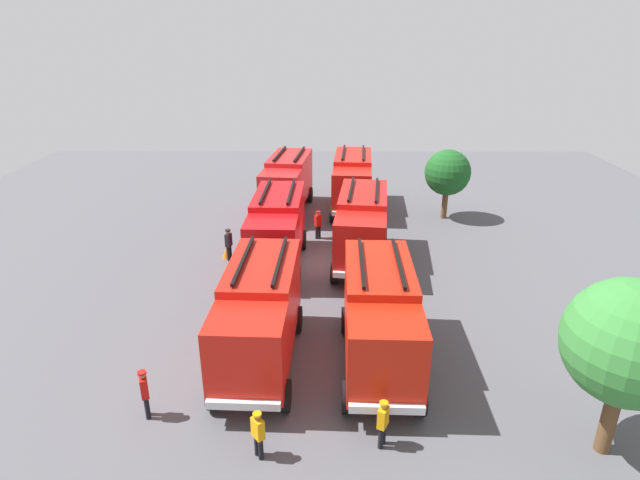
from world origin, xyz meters
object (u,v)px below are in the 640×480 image
object	(u,v)px
fire_truck_1	(277,227)
firefighter_3	(229,243)
tree_0	(448,173)
tree_1	(629,343)
traffic_cone_2	(349,297)
firefighter_2	(318,223)
firefighter_1	(145,392)
fire_truck_5	(380,315)
traffic_cone_0	(394,298)
firefighter_0	(383,422)
fire_truck_0	(287,181)
fire_truck_2	(259,312)
traffic_cone_1	(227,252)
firefighter_4	(258,433)
fire_truck_3	(352,180)
fire_truck_4	(362,225)

from	to	relation	value
fire_truck_1	firefighter_3	distance (m)	3.01
tree_0	tree_1	size ratio (longest dim) A/B	0.81
tree_1	traffic_cone_2	world-z (taller)	tree_1
firefighter_2	firefighter_1	bearing A→B (deg)	120.56
tree_1	fire_truck_5	bearing A→B (deg)	-123.93
tree_0	fire_truck_5	bearing A→B (deg)	-20.22
traffic_cone_0	firefighter_0	bearing A→B (deg)	-9.55
fire_truck_0	fire_truck_2	size ratio (longest dim) A/B	1.02
firefighter_1	fire_truck_5	bearing A→B (deg)	-1.71
traffic_cone_1	firefighter_4	bearing A→B (deg)	13.32
fire_truck_2	traffic_cone_0	distance (m)	7.44
firefighter_0	tree_1	size ratio (longest dim) A/B	0.29
fire_truck_3	fire_truck_4	size ratio (longest dim) A/B	0.99
fire_truck_2	firefighter_0	xyz separation A→B (m)	(4.34, 4.16, -1.24)
fire_truck_5	tree_0	size ratio (longest dim) A/B	1.58
firefighter_1	tree_1	distance (m)	14.61
firefighter_1	tree_0	bearing A→B (deg)	32.22
fire_truck_1	fire_truck_5	bearing A→B (deg)	28.32
firefighter_0	tree_0	world-z (taller)	tree_0
fire_truck_3	fire_truck_5	size ratio (longest dim) A/B	1.01
fire_truck_2	fire_truck_3	distance (m)	18.49
firefighter_3	tree_0	bearing A→B (deg)	-133.89
fire_truck_3	traffic_cone_0	bearing A→B (deg)	9.60
fire_truck_0	traffic_cone_1	bearing A→B (deg)	-13.41
fire_truck_4	fire_truck_5	world-z (taller)	same
fire_truck_3	firefighter_4	size ratio (longest dim) A/B	4.55
firefighter_0	traffic_cone_0	size ratio (longest dim) A/B	2.73
firefighter_0	fire_truck_0	bearing A→B (deg)	-51.59
firefighter_2	tree_0	bearing A→B (deg)	-106.40
fire_truck_0	firefighter_1	xyz separation A→B (m)	(20.64, -3.37, -1.15)
fire_truck_0	firefighter_4	world-z (taller)	fire_truck_0
fire_truck_2	tree_1	distance (m)	11.85
fire_truck_5	traffic_cone_0	bearing A→B (deg)	167.24
firefighter_1	firefighter_3	xyz separation A→B (m)	(-12.46, 0.65, 0.00)
fire_truck_3	fire_truck_5	xyz separation A→B (m)	(18.11, 0.04, 0.00)
fire_truck_4	fire_truck_0	bearing A→B (deg)	-145.23
fire_truck_3	firefighter_1	world-z (taller)	fire_truck_3
firefighter_2	traffic_cone_0	xyz separation A→B (m)	(8.09, 3.56, -0.67)
firefighter_2	tree_0	size ratio (longest dim) A/B	0.37
fire_truck_0	tree_0	size ratio (longest dim) A/B	1.61
firefighter_1	fire_truck_0	bearing A→B (deg)	58.70
tree_1	fire_truck_1	bearing A→B (deg)	-140.56
traffic_cone_0	traffic_cone_2	world-z (taller)	traffic_cone_0
firefighter_0	tree_0	distance (m)	21.66
tree_0	fire_truck_4	bearing A→B (deg)	-40.42
fire_truck_4	firefighter_0	bearing A→B (deg)	5.39
firefighter_3	traffic_cone_0	xyz separation A→B (m)	(4.91, 8.41, -0.71)
firefighter_3	firefighter_2	bearing A→B (deg)	-128.00
fire_truck_1	firefighter_2	xyz separation A→B (m)	(-3.78, 2.14, -1.18)
fire_truck_0	firefighter_2	xyz separation A→B (m)	(4.99, 2.14, -1.18)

